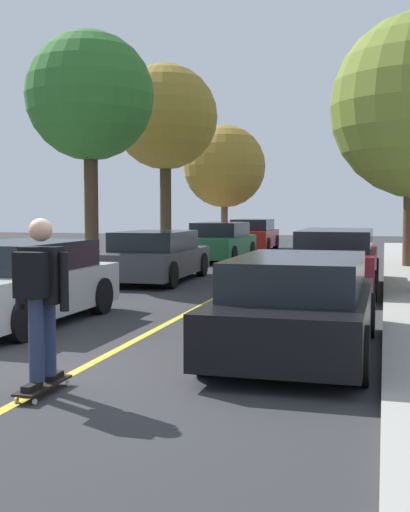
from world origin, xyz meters
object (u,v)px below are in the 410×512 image
at_px(skateboard, 43,386).
at_px(parked_car_left_farthest, 253,235).
at_px(parked_car_left_near, 155,256).
at_px(skateboarder, 40,291).
at_px(parked_car_right_near, 336,260).
at_px(street_tree_left_near, 165,118).
at_px(parked_car_left_nearest, 19,283).
at_px(parked_car_right_nearest, 298,305).
at_px(street_tree_left_far, 225,167).
at_px(fire_hydrant, 45,271).
at_px(parked_car_left_far, 219,242).
at_px(street_tree_left_nearest, 90,97).

bearing_deg(skateboard, parked_car_left_farthest, 95.91).
distance_m(parked_car_left_near, skateboarder, 10.49).
xyz_separation_m(parked_car_left_near, parked_car_right_near, (4.63, -0.81, 0.06)).
bearing_deg(parked_car_left_farthest, street_tree_left_near, -104.43).
bearing_deg(parked_car_left_nearest, street_tree_left_near, 97.96).
height_order(parked_car_right_nearest, parked_car_right_near, parked_car_right_near).
bearing_deg(parked_car_right_nearest, street_tree_left_near, 114.91).
xyz_separation_m(street_tree_left_far, skateboard, (4.20, -25.25, -3.79)).
xyz_separation_m(parked_car_right_nearest, fire_hydrant, (-6.13, 4.64, -0.14)).
relative_size(parked_car_left_farthest, street_tree_left_far, 0.73).
distance_m(parked_car_left_nearest, parked_car_left_far, 13.40).
bearing_deg(parked_car_left_near, street_tree_left_far, 96.75).
bearing_deg(parked_car_right_near, parked_car_left_near, 170.07).
bearing_deg(street_tree_left_near, parked_car_left_nearest, -82.04).
relative_size(parked_car_right_near, street_tree_left_near, 0.70).
bearing_deg(parked_car_left_nearest, parked_car_left_far, 90.00).
bearing_deg(street_tree_left_near, skateboarder, -75.64).
xyz_separation_m(parked_car_left_near, skateboard, (2.41, -10.17, -0.55)).
xyz_separation_m(fire_hydrant, skateboarder, (3.91, -7.23, 0.56)).
height_order(parked_car_left_near, parked_car_left_far, parked_car_left_far).
relative_size(parked_car_left_farthest, skateboarder, 2.52).
bearing_deg(skateboarder, parked_car_right_nearest, 49.45).
xyz_separation_m(parked_car_right_near, skateboarder, (-2.22, -9.39, 0.35)).
distance_m(parked_car_left_near, street_tree_left_near, 7.80).
xyz_separation_m(street_tree_left_far, skateboarder, (4.20, -25.29, -2.83)).
height_order(parked_car_left_farthest, street_tree_left_near, street_tree_left_near).
relative_size(skateboard, skateboarder, 0.51).
xyz_separation_m(parked_car_left_nearest, skateboard, (2.41, -3.61, -0.57)).
relative_size(parked_car_right_near, street_tree_left_nearest, 0.74).
distance_m(street_tree_left_far, skateboarder, 25.79).
distance_m(street_tree_left_near, skateboard, 17.60).
distance_m(parked_car_left_near, skateboard, 10.47).
height_order(street_tree_left_nearest, street_tree_left_far, street_tree_left_nearest).
height_order(parked_car_left_nearest, parked_car_left_near, parked_car_left_nearest).
height_order(parked_car_left_near, skateboarder, skateboarder).
bearing_deg(street_tree_left_nearest, street_tree_left_near, 90.00).
xyz_separation_m(parked_car_left_far, parked_car_right_near, (4.63, -7.65, 0.03)).
bearing_deg(street_tree_left_far, parked_car_left_near, -83.25).
xyz_separation_m(parked_car_right_nearest, skateboarder, (-2.22, -2.59, 0.42)).
bearing_deg(parked_car_right_near, parked_car_left_nearest, -128.85).
distance_m(parked_car_right_nearest, street_tree_left_nearest, 10.82).
relative_size(parked_car_left_nearest, street_tree_left_nearest, 0.64).
height_order(parked_car_left_near, street_tree_left_near, street_tree_left_near).
bearing_deg(skateboard, skateboarder, -90.04).
distance_m(parked_car_left_farthest, parked_car_right_nearest, 21.26).
distance_m(parked_car_left_far, street_tree_left_far, 9.02).
bearing_deg(street_tree_left_nearest, parked_car_right_nearest, -50.11).
bearing_deg(street_tree_left_near, parked_car_left_near, -73.94).
bearing_deg(skateboarder, parked_car_left_near, 103.31).
relative_size(street_tree_left_nearest, fire_hydrant, 9.02).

